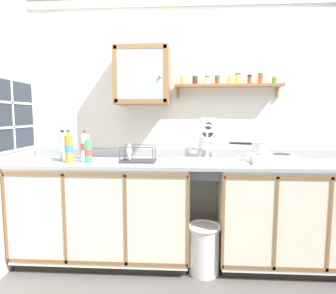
{
  "coord_description": "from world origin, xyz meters",
  "views": [
    {
      "loc": [
        -0.02,
        -2.17,
        1.38
      ],
      "look_at": [
        -0.18,
        0.5,
        1.08
      ],
      "focal_mm": 30.7,
      "sensor_mm": 36.0,
      "label": 1
    }
  ],
  "objects_px": {
    "wall_cabinet": "(142,76)",
    "trash_bin": "(204,248)",
    "warning_sign": "(208,129)",
    "bottle_soda_green_0": "(88,150)",
    "bottle_opaque_white_1": "(85,146)",
    "bottle_juice_amber_2": "(69,148)",
    "hot_plate_stove": "(272,158)",
    "bottle_water_clear_3": "(63,146)",
    "dish_rack": "(137,159)",
    "mug": "(251,158)",
    "saucepan": "(260,147)",
    "sink": "(212,165)"
  },
  "relations": [
    {
      "from": "trash_bin",
      "to": "wall_cabinet",
      "type": "bearing_deg",
      "value": 151.7
    },
    {
      "from": "bottle_opaque_white_1",
      "to": "trash_bin",
      "type": "bearing_deg",
      "value": -13.41
    },
    {
      "from": "saucepan",
      "to": "trash_bin",
      "type": "distance_m",
      "value": 1.02
    },
    {
      "from": "bottle_opaque_white_1",
      "to": "wall_cabinet",
      "type": "distance_m",
      "value": 0.86
    },
    {
      "from": "saucepan",
      "to": "dish_rack",
      "type": "xyz_separation_m",
      "value": [
        -1.1,
        -0.03,
        -0.11
      ]
    },
    {
      "from": "sink",
      "to": "warning_sign",
      "type": "xyz_separation_m",
      "value": [
        -0.02,
        0.25,
        0.31
      ]
    },
    {
      "from": "hot_plate_stove",
      "to": "trash_bin",
      "type": "relative_size",
      "value": 0.9
    },
    {
      "from": "sink",
      "to": "hot_plate_stove",
      "type": "xyz_separation_m",
      "value": [
        0.52,
        -0.04,
        0.07
      ]
    },
    {
      "from": "bottle_juice_amber_2",
      "to": "mug",
      "type": "relative_size",
      "value": 2.47
    },
    {
      "from": "bottle_soda_green_0",
      "to": "bottle_opaque_white_1",
      "type": "xyz_separation_m",
      "value": [
        -0.1,
        0.19,
        0.02
      ]
    },
    {
      "from": "sink",
      "to": "trash_bin",
      "type": "height_order",
      "value": "sink"
    },
    {
      "from": "bottle_juice_amber_2",
      "to": "warning_sign",
      "type": "distance_m",
      "value": 1.32
    },
    {
      "from": "sink",
      "to": "bottle_water_clear_3",
      "type": "relative_size",
      "value": 2.07
    },
    {
      "from": "dish_rack",
      "to": "trash_bin",
      "type": "height_order",
      "value": "dish_rack"
    },
    {
      "from": "wall_cabinet",
      "to": "bottle_opaque_white_1",
      "type": "bearing_deg",
      "value": -175.88
    },
    {
      "from": "bottle_juice_amber_2",
      "to": "hot_plate_stove",
      "type": "bearing_deg",
      "value": 3.02
    },
    {
      "from": "hot_plate_stove",
      "to": "warning_sign",
      "type": "distance_m",
      "value": 0.65
    },
    {
      "from": "bottle_soda_green_0",
      "to": "warning_sign",
      "type": "bearing_deg",
      "value": 18.62
    },
    {
      "from": "bottle_soda_green_0",
      "to": "bottle_juice_amber_2",
      "type": "height_order",
      "value": "bottle_juice_amber_2"
    },
    {
      "from": "wall_cabinet",
      "to": "trash_bin",
      "type": "height_order",
      "value": "wall_cabinet"
    },
    {
      "from": "bottle_water_clear_3",
      "to": "trash_bin",
      "type": "height_order",
      "value": "bottle_water_clear_3"
    },
    {
      "from": "saucepan",
      "to": "bottle_soda_green_0",
      "type": "xyz_separation_m",
      "value": [
        -1.52,
        -0.1,
        -0.03
      ]
    },
    {
      "from": "bottle_opaque_white_1",
      "to": "warning_sign",
      "type": "relative_size",
      "value": 1.08
    },
    {
      "from": "saucepan",
      "to": "bottle_opaque_white_1",
      "type": "xyz_separation_m",
      "value": [
        -1.62,
        0.09,
        -0.01
      ]
    },
    {
      "from": "bottle_juice_amber_2",
      "to": "dish_rack",
      "type": "height_order",
      "value": "bottle_juice_amber_2"
    },
    {
      "from": "bottle_opaque_white_1",
      "to": "bottle_water_clear_3",
      "type": "relative_size",
      "value": 0.98
    },
    {
      "from": "warning_sign",
      "to": "trash_bin",
      "type": "relative_size",
      "value": 0.59
    },
    {
      "from": "bottle_soda_green_0",
      "to": "bottle_juice_amber_2",
      "type": "distance_m",
      "value": 0.17
    },
    {
      "from": "warning_sign",
      "to": "bottle_juice_amber_2",
      "type": "bearing_deg",
      "value": -163.17
    },
    {
      "from": "wall_cabinet",
      "to": "warning_sign",
      "type": "bearing_deg",
      "value": 11.86
    },
    {
      "from": "bottle_juice_amber_2",
      "to": "trash_bin",
      "type": "height_order",
      "value": "bottle_juice_amber_2"
    },
    {
      "from": "wall_cabinet",
      "to": "mug",
      "type": "bearing_deg",
      "value": -9.91
    },
    {
      "from": "bottle_juice_amber_2",
      "to": "dish_rack",
      "type": "xyz_separation_m",
      "value": [
        0.59,
        0.09,
        -0.11
      ]
    },
    {
      "from": "dish_rack",
      "to": "mug",
      "type": "bearing_deg",
      "value": -0.67
    },
    {
      "from": "sink",
      "to": "warning_sign",
      "type": "bearing_deg",
      "value": 93.98
    },
    {
      "from": "bottle_soda_green_0",
      "to": "bottle_water_clear_3",
      "type": "distance_m",
      "value": 0.31
    },
    {
      "from": "bottle_water_clear_3",
      "to": "saucepan",
      "type": "bearing_deg",
      "value": -0.59
    },
    {
      "from": "dish_rack",
      "to": "warning_sign",
      "type": "distance_m",
      "value": 0.77
    },
    {
      "from": "dish_rack",
      "to": "hot_plate_stove",
      "type": "bearing_deg",
      "value": 0.32
    },
    {
      "from": "hot_plate_stove",
      "to": "bottle_water_clear_3",
      "type": "relative_size",
      "value": 1.39
    },
    {
      "from": "saucepan",
      "to": "warning_sign",
      "type": "bearing_deg",
      "value": 149.05
    },
    {
      "from": "wall_cabinet",
      "to": "bottle_juice_amber_2",
      "type": "bearing_deg",
      "value": -158.4
    },
    {
      "from": "saucepan",
      "to": "bottle_water_clear_3",
      "type": "distance_m",
      "value": 1.81
    },
    {
      "from": "hot_plate_stove",
      "to": "bottle_opaque_white_1",
      "type": "bearing_deg",
      "value": 176.24
    },
    {
      "from": "bottle_opaque_white_1",
      "to": "warning_sign",
      "type": "height_order",
      "value": "warning_sign"
    },
    {
      "from": "hot_plate_stove",
      "to": "wall_cabinet",
      "type": "bearing_deg",
      "value": 172.52
    },
    {
      "from": "sink",
      "to": "warning_sign",
      "type": "relative_size",
      "value": 2.28
    },
    {
      "from": "mug",
      "to": "saucepan",
      "type": "bearing_deg",
      "value": 26.78
    },
    {
      "from": "bottle_water_clear_3",
      "to": "mug",
      "type": "height_order",
      "value": "bottle_water_clear_3"
    },
    {
      "from": "hot_plate_stove",
      "to": "bottle_opaque_white_1",
      "type": "height_order",
      "value": "bottle_opaque_white_1"
    }
  ]
}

